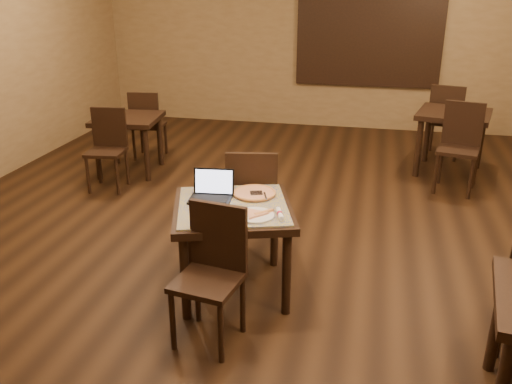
% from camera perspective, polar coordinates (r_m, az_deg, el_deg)
% --- Properties ---
extents(ground, '(10.00, 10.00, 0.00)m').
position_cam_1_polar(ground, '(5.00, 3.09, -7.37)').
color(ground, black).
rests_on(ground, ground).
extents(wall_back, '(8.00, 0.02, 3.00)m').
position_cam_1_polar(wall_back, '(9.39, 8.62, 15.77)').
color(wall_back, olive).
rests_on(wall_back, ground).
extents(mural, '(2.34, 0.05, 1.64)m').
position_cam_1_polar(mural, '(9.32, 11.80, 15.84)').
color(mural, '#296299').
rests_on(mural, wall_back).
extents(tiled_table, '(1.16, 1.16, 0.76)m').
position_cam_1_polar(tiled_table, '(4.29, -2.43, -2.63)').
color(tiled_table, black).
rests_on(tiled_table, ground).
extents(chair_main_near, '(0.49, 0.49, 0.99)m').
position_cam_1_polar(chair_main_near, '(3.81, -4.59, -7.77)').
color(chair_main_near, black).
rests_on(chair_main_near, ground).
extents(chair_main_far, '(0.52, 0.52, 1.04)m').
position_cam_1_polar(chair_main_far, '(4.86, -0.40, -0.56)').
color(chair_main_far, black).
rests_on(chair_main_far, ground).
extents(laptop, '(0.35, 0.29, 0.23)m').
position_cam_1_polar(laptop, '(4.37, -4.66, 0.10)').
color(laptop, black).
rests_on(laptop, tiled_table).
extents(plate, '(0.29, 0.29, 0.02)m').
position_cam_1_polar(plate, '(4.04, -0.09, -2.49)').
color(plate, white).
rests_on(plate, tiled_table).
extents(pizza_slice, '(0.30, 0.30, 0.02)m').
position_cam_1_polar(pizza_slice, '(4.03, -0.09, -2.29)').
color(pizza_slice, beige).
rests_on(pizza_slice, plate).
extents(pizza_pan, '(0.33, 0.33, 0.01)m').
position_cam_1_polar(pizza_pan, '(4.44, -0.16, -0.27)').
color(pizza_pan, silver).
rests_on(pizza_pan, tiled_table).
extents(pizza_whole, '(0.35, 0.35, 0.02)m').
position_cam_1_polar(pizza_whole, '(4.43, -0.16, -0.09)').
color(pizza_whole, beige).
rests_on(pizza_whole, pizza_pan).
extents(spatula, '(0.17, 0.26, 0.01)m').
position_cam_1_polar(spatula, '(4.41, 0.03, -0.10)').
color(spatula, silver).
rests_on(spatula, pizza_whole).
extents(napkin_roll, '(0.10, 0.19, 0.04)m').
position_cam_1_polar(napkin_roll, '(4.04, 2.53, -2.33)').
color(napkin_roll, white).
rests_on(napkin_roll, tiled_table).
extents(other_table_a, '(1.05, 1.05, 0.82)m').
position_cam_1_polar(other_table_a, '(7.51, 20.04, 6.90)').
color(other_table_a, black).
rests_on(other_table_a, ground).
extents(other_table_a_chair_near, '(0.55, 0.55, 1.06)m').
position_cam_1_polar(other_table_a_chair_near, '(6.94, 20.67, 4.98)').
color(other_table_a_chair_near, black).
rests_on(other_table_a_chair_near, ground).
extents(other_table_a_chair_far, '(0.55, 0.55, 1.06)m').
position_cam_1_polar(other_table_a_chair_far, '(8.12, 19.35, 7.43)').
color(other_table_a_chair_far, black).
rests_on(other_table_a_chair_far, ground).
extents(other_table_b, '(0.89, 0.89, 0.75)m').
position_cam_1_polar(other_table_b, '(7.28, -13.30, 6.77)').
color(other_table_b, black).
rests_on(other_table_b, ground).
extents(other_table_b_chair_near, '(0.47, 0.47, 0.97)m').
position_cam_1_polar(other_table_b_chair_near, '(6.82, -15.33, 4.91)').
color(other_table_b_chair_near, black).
rests_on(other_table_b_chair_near, ground).
extents(other_table_b_chair_far, '(0.47, 0.47, 0.97)m').
position_cam_1_polar(other_table_b_chair_far, '(7.79, -11.42, 7.30)').
color(other_table_b_chair_far, black).
rests_on(other_table_b_chair_far, ground).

